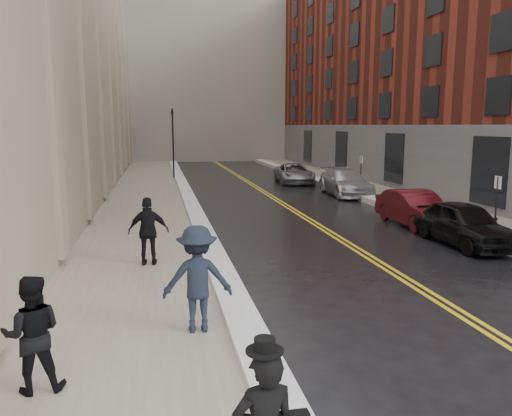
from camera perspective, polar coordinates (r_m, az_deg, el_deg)
name	(u,v)px	position (r m, az deg, el deg)	size (l,w,h in m)	color
ground	(388,361)	(9.16, 14.88, -16.59)	(160.00, 160.00, 0.00)	black
sidewalk_left	(143,210)	(23.69, -12.81, -0.27)	(4.00, 64.00, 0.15)	gray
sidewalk_right	(411,202)	(26.89, 17.29, 0.67)	(3.00, 64.00, 0.15)	gray
lane_stripe_a	(287,207)	(24.47, 3.51, 0.08)	(0.12, 64.00, 0.01)	gold
lane_stripe_b	(291,207)	(24.53, 4.05, 0.09)	(0.12, 64.00, 0.01)	gold
snow_ridge_left	(193,208)	(23.72, -7.26, 0.03)	(0.70, 60.80, 0.26)	white
snow_ridge_right	(377,202)	(26.06, 13.72, 0.72)	(0.85, 60.80, 0.30)	white
building_right	(485,48)	(37.39, 24.67, 16.33)	(14.00, 50.00, 18.00)	maroon
traffic_signal	(173,138)	(37.39, -9.47, 7.94)	(0.18, 0.15, 5.20)	black
parking_sign_near	(496,201)	(19.45, 25.78, 0.76)	(0.06, 0.35, 2.23)	black
parking_sign_far	(361,171)	(29.85, 11.90, 4.20)	(0.06, 0.35, 2.23)	black
car_black	(464,224)	(18.06, 22.66, -1.65)	(1.72, 4.28, 1.46)	black
car_maroon	(415,209)	(20.75, 17.73, -0.07)	(1.50, 4.31, 1.42)	#440C12
car_silver_near	(345,182)	(29.14, 10.16, 2.93)	(2.10, 5.17, 1.50)	#ABACB3
car_silver_far	(294,173)	(34.80, 4.38, 3.97)	(2.26, 4.91, 1.36)	gray
pedestrian_a	(32,334)	(8.04, -24.21, -12.99)	(0.84, 0.66, 1.73)	black
pedestrian_b	(197,279)	(9.42, -6.71, -8.02)	(1.30, 0.75, 2.01)	black
pedestrian_c	(149,231)	(14.04, -12.18, -2.61)	(1.11, 0.46, 1.89)	black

